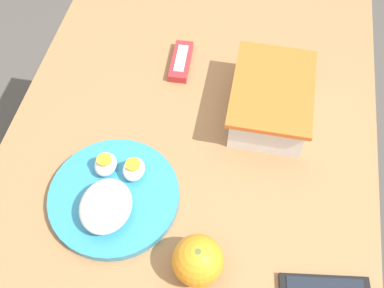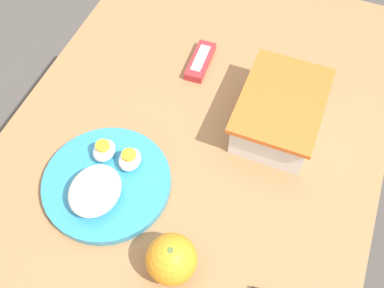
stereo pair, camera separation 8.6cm
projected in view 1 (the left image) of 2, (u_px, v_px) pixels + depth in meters
The scene contains 6 objects.
ground_plane at pixel (193, 250), 1.56m from camera, with size 10.00×10.00×0.00m, color #4C4742.
table at pixel (194, 152), 1.01m from camera, with size 1.00×0.74×0.76m.
food_container at pixel (270, 101), 0.90m from camera, with size 0.22×0.16×0.08m.
orange_fruit at pixel (198, 260), 0.72m from camera, with size 0.08×0.08×0.08m.
rice_plate at pixel (112, 196), 0.81m from camera, with size 0.24×0.24×0.07m.
candy_bar at pixel (181, 61), 1.00m from camera, with size 0.11×0.04×0.02m.
Camera 1 is at (0.53, 0.10, 1.51)m, focal length 42.00 mm.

